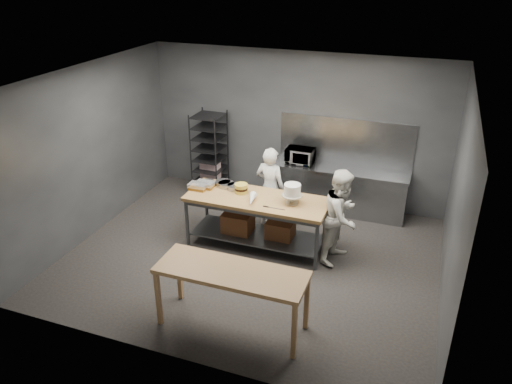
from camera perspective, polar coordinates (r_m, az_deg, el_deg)
ground at (r=8.46m, az=-0.45°, el=-7.42°), size 6.00×6.00×0.00m
back_wall at (r=9.98m, az=4.61°, el=7.32°), size 6.00×0.04×3.00m
work_table at (r=8.51m, az=0.06°, el=-2.72°), size 2.40×0.90×0.92m
near_counter at (r=6.60m, az=-2.82°, el=-9.55°), size 2.00×0.70×0.90m
back_counter at (r=9.87m, az=9.47°, el=0.28°), size 2.60×0.60×0.90m
splashback_panel at (r=9.80m, az=10.19°, el=5.73°), size 2.60×0.02×0.90m
speed_rack at (r=10.41m, az=-5.31°, el=4.32°), size 0.61×0.66×1.75m
chef_behind at (r=9.04m, az=1.63°, el=0.45°), size 0.61×0.45×1.55m
chef_right at (r=8.15m, az=9.74°, el=-2.73°), size 0.77×0.90×1.59m
microwave at (r=9.79m, az=5.05°, el=4.15°), size 0.54×0.37×0.30m
frosted_cake_stand at (r=8.08m, az=4.17°, el=0.10°), size 0.34×0.34×0.34m
layer_cake at (r=8.49m, az=-1.71°, el=0.42°), size 0.22×0.22×0.16m
cake_pans at (r=8.76m, az=-3.92°, el=0.86°), size 0.79×0.40×0.07m
piping_bag at (r=8.15m, az=-0.49°, el=-0.85°), size 0.20×0.40×0.12m
offset_spatula at (r=8.02m, az=1.73°, el=-1.78°), size 0.37×0.02×0.02m
pastry_clamshells at (r=8.71m, az=-6.26°, el=0.75°), size 0.39×0.32×0.11m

